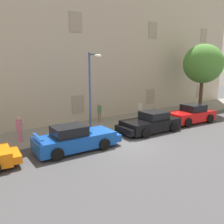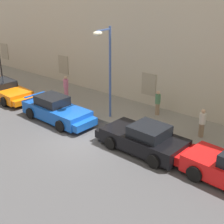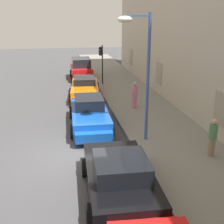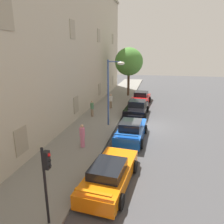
{
  "view_description": "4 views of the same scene",
  "coord_description": "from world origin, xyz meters",
  "px_view_note": "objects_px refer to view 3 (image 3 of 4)",
  "views": [
    {
      "loc": [
        -9.1,
        -10.99,
        5.04
      ],
      "look_at": [
        0.0,
        1.71,
        1.77
      ],
      "focal_mm": 38.58,
      "sensor_mm": 36.0,
      "label": 1
    },
    {
      "loc": [
        11.19,
        -11.02,
        8.17
      ],
      "look_at": [
        1.21,
        1.17,
        1.64
      ],
      "focal_mm": 51.99,
      "sensor_mm": 36.0,
      "label": 2
    },
    {
      "loc": [
        11.39,
        -0.45,
        5.64
      ],
      "look_at": [
        -1.88,
        2.0,
        1.13
      ],
      "focal_mm": 47.85,
      "sensor_mm": 36.0,
      "label": 3
    },
    {
      "loc": [
        -17.98,
        -0.62,
        6.41
      ],
      "look_at": [
        -1.76,
        2.79,
        1.62
      ],
      "focal_mm": 34.51,
      "sensor_mm": 36.0,
      "label": 4
    }
  ],
  "objects_px": {
    "sportscar_yellow_flank": "(90,116)",
    "pedestrian_strolling": "(213,137)",
    "street_lamp": "(139,55)",
    "sportscar_red_lead": "(85,89)",
    "sportscar_white_middle": "(118,175)",
    "pedestrian_admiring": "(135,95)",
    "hatchback_parked": "(81,70)",
    "traffic_light": "(101,58)"
  },
  "relations": [
    {
      "from": "sportscar_red_lead",
      "to": "traffic_light",
      "type": "relative_size",
      "value": 1.7
    },
    {
      "from": "street_lamp",
      "to": "sportscar_yellow_flank",
      "type": "bearing_deg",
      "value": -140.09
    },
    {
      "from": "sportscar_white_middle",
      "to": "sportscar_yellow_flank",
      "type": "bearing_deg",
      "value": -177.55
    },
    {
      "from": "sportscar_white_middle",
      "to": "street_lamp",
      "type": "distance_m",
      "value": 5.28
    },
    {
      "from": "street_lamp",
      "to": "pedestrian_admiring",
      "type": "bearing_deg",
      "value": 166.5
    },
    {
      "from": "hatchback_parked",
      "to": "pedestrian_strolling",
      "type": "height_order",
      "value": "hatchback_parked"
    },
    {
      "from": "sportscar_red_lead",
      "to": "pedestrian_strolling",
      "type": "height_order",
      "value": "pedestrian_strolling"
    },
    {
      "from": "pedestrian_admiring",
      "to": "pedestrian_strolling",
      "type": "xyz_separation_m",
      "value": [
        6.81,
        1.4,
        0.01
      ]
    },
    {
      "from": "sportscar_yellow_flank",
      "to": "street_lamp",
      "type": "xyz_separation_m",
      "value": [
        2.24,
        1.87,
        3.33
      ]
    },
    {
      "from": "sportscar_white_middle",
      "to": "pedestrian_strolling",
      "type": "relative_size",
      "value": 3.02
    },
    {
      "from": "sportscar_yellow_flank",
      "to": "street_lamp",
      "type": "bearing_deg",
      "value": 39.91
    },
    {
      "from": "pedestrian_admiring",
      "to": "traffic_light",
      "type": "bearing_deg",
      "value": -170.99
    },
    {
      "from": "pedestrian_admiring",
      "to": "sportscar_yellow_flank",
      "type": "bearing_deg",
      "value": -50.66
    },
    {
      "from": "street_lamp",
      "to": "pedestrian_admiring",
      "type": "height_order",
      "value": "street_lamp"
    },
    {
      "from": "sportscar_yellow_flank",
      "to": "pedestrian_strolling",
      "type": "height_order",
      "value": "pedestrian_strolling"
    },
    {
      "from": "sportscar_white_middle",
      "to": "street_lamp",
      "type": "height_order",
      "value": "street_lamp"
    },
    {
      "from": "sportscar_red_lead",
      "to": "pedestrian_strolling",
      "type": "relative_size",
      "value": 3.32
    },
    {
      "from": "street_lamp",
      "to": "pedestrian_strolling",
      "type": "distance_m",
      "value": 4.47
    },
    {
      "from": "traffic_light",
      "to": "pedestrian_admiring",
      "type": "xyz_separation_m",
      "value": [
        6.56,
        1.04,
        -1.31
      ]
    },
    {
      "from": "street_lamp",
      "to": "pedestrian_strolling",
      "type": "bearing_deg",
      "value": 50.08
    },
    {
      "from": "sportscar_red_lead",
      "to": "traffic_light",
      "type": "distance_m",
      "value": 3.93
    },
    {
      "from": "sportscar_yellow_flank",
      "to": "sportscar_white_middle",
      "type": "xyz_separation_m",
      "value": [
        5.98,
        0.26,
        -0.02
      ]
    },
    {
      "from": "sportscar_red_lead",
      "to": "pedestrian_admiring",
      "type": "xyz_separation_m",
      "value": [
        3.41,
        2.69,
        0.36
      ]
    },
    {
      "from": "traffic_light",
      "to": "sportscar_red_lead",
      "type": "bearing_deg",
      "value": -27.56
    },
    {
      "from": "sportscar_yellow_flank",
      "to": "sportscar_white_middle",
      "type": "bearing_deg",
      "value": 2.45
    },
    {
      "from": "sportscar_yellow_flank",
      "to": "pedestrian_admiring",
      "type": "height_order",
      "value": "pedestrian_admiring"
    },
    {
      "from": "sportscar_yellow_flank",
      "to": "sportscar_red_lead",
      "type": "bearing_deg",
      "value": 176.97
    },
    {
      "from": "hatchback_parked",
      "to": "street_lamp",
      "type": "bearing_deg",
      "value": 5.1
    },
    {
      "from": "street_lamp",
      "to": "pedestrian_strolling",
      "type": "height_order",
      "value": "street_lamp"
    },
    {
      "from": "sportscar_white_middle",
      "to": "traffic_light",
      "type": "bearing_deg",
      "value": 173.53
    },
    {
      "from": "street_lamp",
      "to": "sportscar_red_lead",
      "type": "bearing_deg",
      "value": -169.09
    },
    {
      "from": "pedestrian_strolling",
      "to": "sportscar_yellow_flank",
      "type": "bearing_deg",
      "value": -134.69
    },
    {
      "from": "sportscar_red_lead",
      "to": "pedestrian_admiring",
      "type": "relative_size",
      "value": 3.31
    },
    {
      "from": "pedestrian_admiring",
      "to": "pedestrian_strolling",
      "type": "distance_m",
      "value": 6.96
    },
    {
      "from": "hatchback_parked",
      "to": "pedestrian_admiring",
      "type": "xyz_separation_m",
      "value": [
        9.6,
        2.4,
        0.11
      ]
    },
    {
      "from": "street_lamp",
      "to": "sportscar_white_middle",
      "type": "bearing_deg",
      "value": -23.32
    },
    {
      "from": "traffic_light",
      "to": "pedestrian_admiring",
      "type": "distance_m",
      "value": 6.77
    },
    {
      "from": "hatchback_parked",
      "to": "traffic_light",
      "type": "bearing_deg",
      "value": 24.14
    },
    {
      "from": "sportscar_white_middle",
      "to": "hatchback_parked",
      "type": "distance_m",
      "value": 18.04
    },
    {
      "from": "sportscar_red_lead",
      "to": "sportscar_yellow_flank",
      "type": "relative_size",
      "value": 1.03
    },
    {
      "from": "traffic_light",
      "to": "hatchback_parked",
      "type": "bearing_deg",
      "value": -155.86
    },
    {
      "from": "sportscar_white_middle",
      "to": "pedestrian_admiring",
      "type": "bearing_deg",
      "value": 162.0
    }
  ]
}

